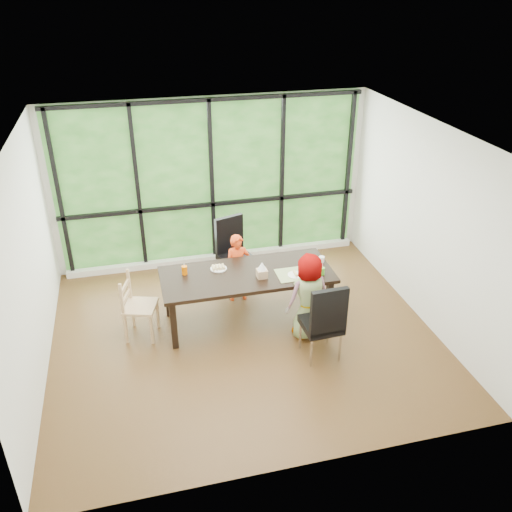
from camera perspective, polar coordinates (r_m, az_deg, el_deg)
name	(u,v)px	position (r m, az deg, el deg)	size (l,w,h in m)	color
ground	(244,334)	(7.30, -1.29, -8.29)	(5.00, 5.00, 0.00)	black
back_wall	(211,182)	(8.61, -4.77, 7.81)	(5.00, 5.00, 0.00)	silver
foliage_backdrop	(212,183)	(8.59, -4.74, 7.76)	(4.80, 0.02, 2.65)	#1F4A19
window_mullions	(212,184)	(8.56, -4.70, 7.67)	(4.80, 0.06, 2.65)	black
window_sill	(215,257)	(9.06, -4.33, -0.13)	(4.80, 0.12, 0.10)	silver
dining_table	(247,297)	(7.37, -0.95, -4.36)	(2.30, 0.95, 0.75)	black
chair_window_leather	(236,254)	(8.11, -2.15, 0.24)	(0.46, 0.46, 1.08)	black
chair_interior_leather	(321,319)	(6.68, 6.96, -6.69)	(0.46, 0.46, 1.08)	black
chair_end_beech	(140,307)	(7.19, -12.19, -5.28)	(0.42, 0.40, 0.90)	tan
child_toddler	(238,268)	(7.77, -1.92, -1.28)	(0.38, 0.25, 1.03)	red
child_older	(308,297)	(6.98, 5.50, -4.35)	(0.59, 0.38, 1.20)	slate
placemat	(296,274)	(7.17, 4.24, -1.91)	(0.51, 0.37, 0.01)	tan
plate_far	(219,269)	(7.28, -4.00, -1.35)	(0.22, 0.22, 0.01)	white
plate_near	(295,275)	(7.14, 4.20, -2.03)	(0.21, 0.21, 0.01)	white
orange_cup	(184,270)	(7.18, -7.61, -1.51)	(0.08, 0.08, 0.12)	#E26200
green_cup	(322,271)	(7.17, 7.05, -1.60)	(0.07, 0.07, 0.11)	#5DBC32
white_mug	(322,259)	(7.48, 6.98, -0.35)	(0.08, 0.08, 0.08)	white
tissue_box	(262,273)	(7.05, 0.64, -1.86)	(0.13, 0.13, 0.11)	tan
crepe_rolls_far	(218,267)	(7.27, -4.01, -1.17)	(0.20, 0.12, 0.04)	tan
crepe_rolls_near	(295,273)	(7.12, 4.20, -1.86)	(0.05, 0.12, 0.04)	tan
straw_white	(184,264)	(7.14, -7.66, -0.81)	(0.01, 0.01, 0.20)	white
straw_pink	(323,265)	(7.12, 7.09, -0.96)	(0.01, 0.01, 0.20)	pink
tissue	(262,266)	(7.00, 0.64, -1.07)	(0.12, 0.12, 0.11)	white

